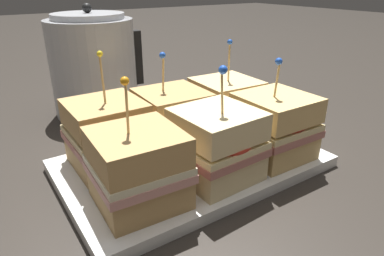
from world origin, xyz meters
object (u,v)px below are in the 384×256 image
sandwich_front_left (138,168)px  sandwich_front_center (218,144)px  kettle_steel (94,66)px  sandwich_back_center (172,119)px  serving_platter (192,163)px  sandwich_back_right (226,105)px  sandwich_back_left (107,134)px  sandwich_front_right (274,126)px

sandwich_front_left → sandwich_front_center: bearing=-2.5°
kettle_steel → sandwich_back_center: bearing=-83.1°
sandwich_front_left → sandwich_front_center: size_ratio=1.01×
serving_platter → sandwich_back_right: size_ratio=2.36×
sandwich_back_left → sandwich_back_right: sandwich_back_left is taller
sandwich_front_center → sandwich_back_center: 0.12m
sandwich_front_left → sandwich_back_center: 0.17m
sandwich_front_left → kettle_steel: kettle_steel is taller
sandwich_front_right → sandwich_back_right: (0.00, 0.12, -0.00)m
sandwich_back_left → sandwich_back_right: (0.23, 0.00, -0.00)m
sandwich_back_left → sandwich_back_center: (0.11, 0.00, -0.00)m
sandwich_back_left → serving_platter: bearing=-27.0°
sandwich_back_center → serving_platter: bearing=-89.0°
sandwich_back_left → sandwich_front_right: bearing=-27.5°
sandwich_front_center → serving_platter: bearing=92.3°
sandwich_front_right → sandwich_back_center: (-0.12, 0.12, -0.00)m
sandwich_back_right → serving_platter: bearing=-152.3°
sandwich_front_left → sandwich_front_center: 0.12m
kettle_steel → sandwich_back_right: bearing=-61.1°
serving_platter → sandwich_back_center: size_ratio=2.52×
sandwich_front_right → sandwich_back_center: bearing=134.1°
sandwich_front_right → sandwich_back_right: 0.12m
sandwich_front_center → kettle_steel: size_ratio=0.70×
sandwich_front_left → serving_platter: bearing=25.5°
sandwich_front_center → sandwich_back_center: sandwich_front_center is taller
sandwich_front_center → sandwich_back_right: (0.12, 0.12, -0.00)m
sandwich_back_center → sandwich_front_right: bearing=-45.9°
sandwich_front_left → sandwich_back_left: bearing=87.9°
sandwich_front_left → sandwich_back_center: bearing=44.6°
sandwich_front_center → kettle_steel: kettle_steel is taller
sandwich_front_center → sandwich_back_center: (-0.00, 0.12, -0.00)m
serving_platter → sandwich_front_center: size_ratio=2.44×
serving_platter → sandwich_front_left: bearing=-154.5°
serving_platter → sandwich_front_left: size_ratio=2.42×
sandwich_front_right → sandwich_back_center: same height
serving_platter → sandwich_back_center: sandwich_back_center is taller
sandwich_back_right → kettle_steel: 0.32m
serving_platter → sandwich_back_right: sandwich_back_right is taller
sandwich_front_right → sandwich_back_center: size_ratio=1.00×
sandwich_front_center → sandwich_back_center: bearing=91.7°
sandwich_back_center → sandwich_back_right: 0.12m
sandwich_front_left → sandwich_front_right: sandwich_front_left is taller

